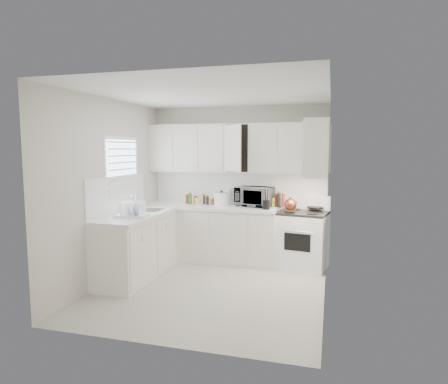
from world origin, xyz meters
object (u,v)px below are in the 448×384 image
(utensil_crock, at_px, (266,198))
(dish_rack, at_px, (132,208))
(stove, at_px, (302,232))
(microwave, at_px, (254,194))
(tea_kettle, at_px, (291,204))
(rice_cooker, at_px, (222,198))

(utensil_crock, height_order, dish_rack, utensil_crock)
(stove, height_order, microwave, microwave)
(microwave, relative_size, dish_rack, 1.33)
(tea_kettle, relative_size, utensil_crock, 0.68)
(stove, distance_m, microwave, 0.99)
(microwave, bearing_deg, rice_cooker, -160.69)
(microwave, relative_size, rice_cooker, 2.33)
(stove, xyz_separation_m, utensil_crock, (-0.55, -0.20, 0.55))
(rice_cooker, height_order, dish_rack, rice_cooker)
(stove, height_order, utensil_crock, utensil_crock)
(utensil_crock, relative_size, dish_rack, 0.80)
(stove, relative_size, dish_rack, 2.67)
(microwave, xyz_separation_m, rice_cooker, (-0.56, -0.02, -0.07))
(tea_kettle, distance_m, microwave, 0.68)
(tea_kettle, height_order, dish_rack, dish_rack)
(dish_rack, bearing_deg, rice_cooker, 48.53)
(rice_cooker, xyz_separation_m, utensil_crock, (0.81, -0.28, 0.05))
(microwave, bearing_deg, stove, 9.14)
(tea_kettle, relative_size, dish_rack, 0.54)
(stove, height_order, dish_rack, dish_rack)
(stove, bearing_deg, rice_cooker, -173.31)
(stove, relative_size, tea_kettle, 4.91)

